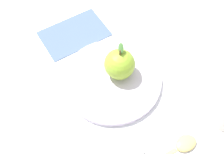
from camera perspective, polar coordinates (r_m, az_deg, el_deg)
ground_plane at (r=0.67m, az=1.64°, el=-2.93°), size 2.40×2.40×0.00m
dinner_plate at (r=0.68m, az=-0.00°, el=-0.53°), size 0.24×0.24×0.01m
apple at (r=0.65m, az=1.53°, el=2.61°), size 0.07×0.07×0.09m
knife at (r=0.61m, az=7.01°, el=-14.12°), size 0.15×0.19×0.01m
spoon at (r=0.62m, az=13.25°, el=-13.70°), size 0.13×0.14×0.01m
linen_napkin at (r=0.78m, az=-7.61°, el=8.69°), size 0.20×0.20×0.00m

